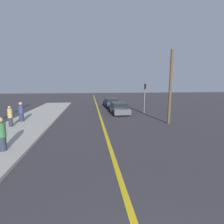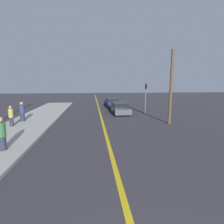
% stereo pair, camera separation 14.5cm
% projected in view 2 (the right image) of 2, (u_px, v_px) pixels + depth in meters
% --- Properties ---
extents(road_center_line, '(0.20, 60.00, 0.01)m').
position_uv_depth(road_center_line, '(100.00, 114.00, 19.30)').
color(road_center_line, gold).
rests_on(road_center_line, ground_plane).
extents(sidewalk_left, '(3.98, 28.90, 0.16)m').
position_uv_depth(sidewalk_left, '(31.00, 122.00, 15.12)').
color(sidewalk_left, '#ADA89E').
rests_on(sidewalk_left, ground_plane).
extents(car_near_right_lane, '(1.99, 4.84, 1.26)m').
position_uv_depth(car_near_right_lane, '(119.00, 108.00, 19.85)').
color(car_near_right_lane, '#4C5156').
rests_on(car_near_right_lane, ground_plane).
extents(car_ahead_center, '(2.07, 4.20, 1.25)m').
position_uv_depth(car_ahead_center, '(112.00, 103.00, 25.05)').
color(car_ahead_center, navy).
rests_on(car_ahead_center, ground_plane).
extents(pedestrian_mid_group, '(0.41, 0.41, 1.65)m').
position_uv_depth(pedestrian_mid_group, '(1.00, 134.00, 8.43)').
color(pedestrian_mid_group, '#282D3D').
rests_on(pedestrian_mid_group, sidewalk_left).
extents(pedestrian_far_standing, '(0.33, 0.33, 1.56)m').
position_uv_depth(pedestrian_far_standing, '(11.00, 116.00, 13.19)').
color(pedestrian_far_standing, '#282D3D').
rests_on(pedestrian_far_standing, sidewalk_left).
extents(pedestrian_by_sign, '(0.43, 0.43, 1.67)m').
position_uv_depth(pedestrian_by_sign, '(22.00, 112.00, 14.94)').
color(pedestrian_by_sign, '#282D3D').
rests_on(pedestrian_by_sign, sidewalk_left).
extents(traffic_light, '(0.18, 0.40, 3.34)m').
position_uv_depth(traffic_light, '(146.00, 95.00, 19.53)').
color(traffic_light, slate).
rests_on(traffic_light, ground_plane).
extents(utility_pole, '(0.24, 0.24, 6.07)m').
position_uv_depth(utility_pole, '(171.00, 88.00, 14.30)').
color(utility_pole, brown).
rests_on(utility_pole, ground_plane).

